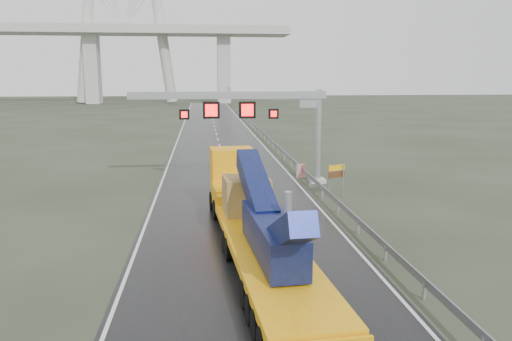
{
  "coord_description": "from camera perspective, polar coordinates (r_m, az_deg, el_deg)",
  "views": [
    {
      "loc": [
        -1.97,
        -19.57,
        8.17
      ],
      "look_at": [
        0.84,
        6.61,
        3.2
      ],
      "focal_mm": 35.0,
      "sensor_mm": 36.0,
      "label": 1
    }
  ],
  "objects": [
    {
      "name": "heavy_haul_truck",
      "position": [
        24.49,
        -0.64,
        -4.42
      ],
      "size": [
        4.21,
        19.77,
        4.61
      ],
      "rotation": [
        0.0,
        0.0,
        0.07
      ],
      "color": "orange",
      "rests_on": "ground"
    },
    {
      "name": "striped_barrier",
      "position": [
        41.08,
        5.16,
        -0.05
      ],
      "size": [
        0.71,
        0.48,
        1.1
      ],
      "primitive_type": "cube",
      "rotation": [
        0.0,
        0.0,
        0.21
      ],
      "color": "red",
      "rests_on": "ground"
    },
    {
      "name": "sign_gantry",
      "position": [
        37.87,
        0.06,
        6.81
      ],
      "size": [
        14.9,
        1.2,
        7.42
      ],
      "color": "#BBBBB6",
      "rests_on": "ground"
    },
    {
      "name": "guardrail",
      "position": [
        50.78,
        3.08,
        2.21
      ],
      "size": [
        0.2,
        140.0,
        1.4
      ],
      "primitive_type": null,
      "color": "gray",
      "rests_on": "ground"
    },
    {
      "name": "ground",
      "position": [
        21.3,
        -0.36,
        -11.87
      ],
      "size": [
        400.0,
        400.0,
        0.0
      ],
      "primitive_type": "plane",
      "color": "#2B3022",
      "rests_on": "ground"
    },
    {
      "name": "exit_sign_pair",
      "position": [
        34.59,
        9.19,
        -0.41
      ],
      "size": [
        1.25,
        0.56,
        2.28
      ],
      "rotation": [
        0.0,
        0.0,
        0.39
      ],
      "color": "#9DA1A6",
      "rests_on": "ground"
    },
    {
      "name": "road",
      "position": [
        60.16,
        -4.2,
        2.86
      ],
      "size": [
        11.0,
        200.0,
        0.02
      ],
      "primitive_type": "cube",
      "color": "black",
      "rests_on": "ground"
    }
  ]
}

